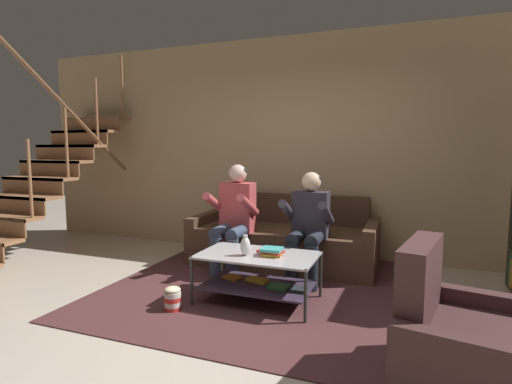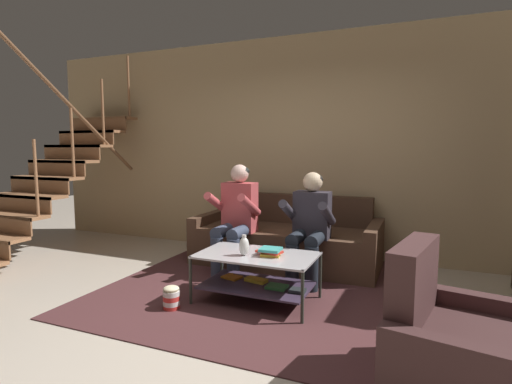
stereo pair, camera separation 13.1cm
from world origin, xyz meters
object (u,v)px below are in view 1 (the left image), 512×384
Objects in this scene: book_stack at (271,251)px; armchair at (477,351)px; popcorn_tub at (173,299)px; couch at (284,241)px; coffee_table at (259,271)px; person_seated_right at (308,222)px; vase at (245,246)px; person_seated_left at (234,214)px.

armchair is at bearing -29.63° from book_stack.
armchair reaches higher than book_stack.
popcorn_tub is at bearing 169.73° from armchair.
book_stack is 1.80m from armchair.
popcorn_tub is (-0.50, -1.76, -0.18)m from couch.
armchair is at bearing -27.73° from coffee_table.
book_stack is (0.27, -1.30, 0.21)m from couch.
person_seated_right is 6.16× the size of vase.
vase is 0.18× the size of armchair.
person_seated_right is (0.87, -0.01, -0.03)m from person_seated_left.
person_seated_left reaches higher than person_seated_right.
person_seated_left reaches higher than book_stack.
vase reaches higher than coffee_table.
coffee_table is at bearing 152.27° from armchair.
popcorn_tub is at bearing -92.98° from person_seated_left.
person_seated_left is at bearing 87.02° from popcorn_tub.
coffee_table reaches higher than popcorn_tub.
popcorn_tub is at bearing -127.94° from person_seated_right.
couch reaches higher than book_stack.
person_seated_left is 1.15× the size of coffee_table.
person_seated_right is (0.43, -0.57, 0.37)m from couch.
person_seated_left is at bearing 127.92° from coffee_table.
armchair is (1.77, -0.80, -0.28)m from vase.
person_seated_right is 0.86m from coffee_table.
person_seated_left is at bearing 133.56° from book_stack.
person_seated_left is (-0.43, -0.56, 0.40)m from couch.
person_seated_right is at bearing 64.53° from vase.
book_stack is (0.13, 0.00, 0.19)m from coffee_table.
person_seated_left is 2.80m from armchair.
book_stack is at bearing -78.36° from couch.
coffee_table is (0.14, -1.30, 0.02)m from couch.
person_seated_right is 1.08× the size of coffee_table.
person_seated_right is 0.91m from vase.
armchair is (1.68, -0.88, -0.03)m from coffee_table.
vase is at bearing -138.15° from coffee_table.
vase is 1.96m from armchair.
person_seated_right is at bearing 68.14° from coffee_table.
person_seated_left is 1.33m from popcorn_tub.
person_seated_right reaches higher than coffee_table.
couch is 11.71× the size of vase.
person_seated_left is at bearing -127.81° from couch.
person_seated_right reaches higher than book_stack.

